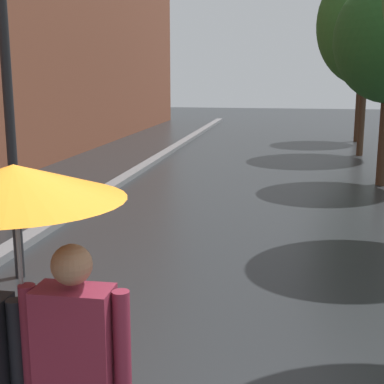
% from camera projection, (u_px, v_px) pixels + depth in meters
% --- Properties ---
extents(kerb_strip, '(0.30, 36.00, 0.12)m').
position_uv_depth(kerb_strip, '(125.00, 178.00, 13.46)').
color(kerb_strip, slate).
rests_on(kerb_strip, ground).
extents(street_tree_3, '(3.06, 3.06, 5.88)m').
position_uv_depth(street_tree_3, '(368.00, 24.00, 16.75)').
color(street_tree_3, '#473323').
rests_on(street_tree_3, ground).
extents(street_tree_4, '(2.64, 2.64, 5.79)m').
position_uv_depth(street_tree_4, '(364.00, 31.00, 20.42)').
color(street_tree_4, '#473323').
rests_on(street_tree_4, ground).
extents(couple_under_umbrella, '(1.17, 1.12, 2.10)m').
position_uv_depth(couple_under_umbrella, '(22.00, 300.00, 2.86)').
color(couple_under_umbrella, black).
rests_on(couple_under_umbrella, ground).
extents(street_lamp_post, '(0.24, 0.24, 4.22)m').
position_uv_depth(street_lamp_post, '(7.00, 80.00, 6.54)').
color(street_lamp_post, black).
rests_on(street_lamp_post, ground).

